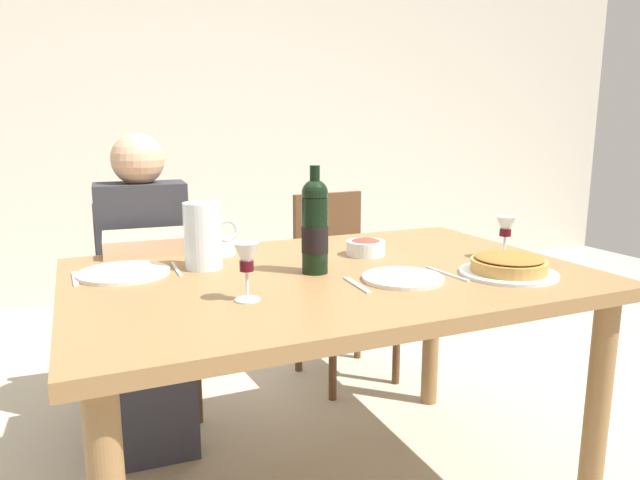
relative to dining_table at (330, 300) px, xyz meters
name	(u,v)px	position (x,y,z in m)	size (l,w,h in m)	color
back_wall	(173,94)	(0.00, 2.61, 0.73)	(8.00, 0.10, 2.80)	beige
dining_table	(330,300)	(0.00, 0.00, 0.00)	(1.50, 1.00, 0.76)	olive
wine_bottle	(315,227)	(-0.05, 0.00, 0.23)	(0.08, 0.08, 0.32)	black
water_pitcher	(203,239)	(-0.34, 0.19, 0.18)	(0.17, 0.11, 0.20)	silver
baked_tart	(509,266)	(0.46, -0.25, 0.12)	(0.28, 0.28, 0.06)	silver
salad_bowl	(366,246)	(0.20, 0.14, 0.12)	(0.13, 0.13, 0.06)	silver
olive_bowl	(214,246)	(-0.26, 0.36, 0.12)	(0.14, 0.14, 0.06)	white
wine_glass_left_diner	(247,261)	(-0.31, -0.18, 0.19)	(0.06, 0.06, 0.15)	silver
wine_glass_right_diner	(505,229)	(0.59, -0.08, 0.19)	(0.07, 0.07, 0.14)	silver
dinner_plate_left_setting	(403,278)	(0.15, -0.18, 0.10)	(0.23, 0.23, 0.01)	silver
dinner_plate_right_setting	(124,273)	(-0.57, 0.20, 0.10)	(0.26, 0.26, 0.01)	silver
fork_left_setting	(355,285)	(0.00, -0.18, 0.09)	(0.16, 0.01, 0.01)	silver
knife_left_setting	(447,274)	(0.30, -0.18, 0.09)	(0.18, 0.01, 0.01)	silver
knife_right_setting	(176,269)	(-0.42, 0.20, 0.09)	(0.18, 0.01, 0.01)	silver
spoon_right_setting	(75,279)	(-0.70, 0.20, 0.09)	(0.16, 0.01, 0.01)	silver
chair_left	(144,293)	(-0.45, 0.91, -0.17)	(0.42, 0.42, 0.87)	brown
diner_left	(147,279)	(-0.46, 0.67, -0.05)	(0.35, 0.52, 1.16)	#2D2D33
chair_right	(338,273)	(0.44, 0.87, -0.17)	(0.43, 0.43, 0.87)	brown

